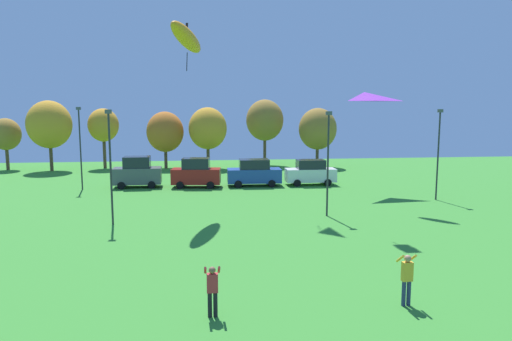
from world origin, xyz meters
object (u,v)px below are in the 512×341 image
person_standing_near_foreground (407,276)px  kite_flying_3 (186,38)px  light_post_3 (80,144)px  treeline_tree_6 (318,129)px  treeline_tree_0 (6,134)px  parked_car_rightmost_in_row (311,172)px  light_post_1 (328,158)px  treeline_tree_2 (103,125)px  kite_flying_6 (364,106)px  light_post_2 (438,150)px  person_standing_mid_field (212,288)px  parked_car_second_from_left (196,173)px  treeline_tree_4 (208,129)px  light_post_0 (110,161)px  treeline_tree_3 (165,132)px  parked_car_third_from_left (254,173)px  parked_car_leftmost (137,172)px  treeline_tree_1 (49,125)px  treeline_tree_5 (265,120)px

person_standing_near_foreground → kite_flying_3: kite_flying_3 is taller
person_standing_near_foreground → light_post_3: bearing=110.6°
treeline_tree_6 → treeline_tree_0: bearing=177.3°
parked_car_rightmost_in_row → light_post_1: light_post_1 is taller
treeline_tree_2 → treeline_tree_6: bearing=-4.3°
person_standing_near_foreground → kite_flying_6: kite_flying_6 is taller
light_post_2 → person_standing_mid_field: bearing=-134.2°
parked_car_second_from_left → light_post_3: (-9.57, 0.03, 2.62)m
treeline_tree_6 → treeline_tree_4: bearing=179.3°
light_post_3 → treeline_tree_0: (-11.61, 14.37, 0.11)m
light_post_0 → treeline_tree_3: light_post_0 is taller
kite_flying_3 → parked_car_third_from_left: kite_flying_3 is taller
light_post_1 → light_post_3: (-17.88, 11.93, 0.17)m
parked_car_leftmost → parked_car_rightmost_in_row: parked_car_leftmost is taller
parked_car_leftmost → light_post_3: bearing=-173.7°
kite_flying_6 → treeline_tree_1: size_ratio=0.46×
light_post_2 → treeline_tree_4: treeline_tree_4 is taller
person_standing_near_foreground → kite_flying_3: (-7.70, 15.73, 10.12)m
light_post_1 → treeline_tree_1: bearing=134.5°
person_standing_mid_field → treeline_tree_2: size_ratio=0.25×
person_standing_near_foreground → light_post_2: 20.53m
kite_flying_3 → treeline_tree_1: (-15.63, 22.36, -6.08)m
person_standing_mid_field → treeline_tree_2: bearing=109.8°
parked_car_third_from_left → treeline_tree_1: size_ratio=0.62×
treeline_tree_2 → treeline_tree_5: bearing=1.7°
light_post_2 → kite_flying_3: bearing=-174.6°
person_standing_mid_field → light_post_0: size_ratio=0.26×
parked_car_rightmost_in_row → treeline_tree_5: (-2.03, 15.15, 4.32)m
treeline_tree_6 → kite_flying_3: bearing=-122.8°
light_post_0 → treeline_tree_2: 27.83m
person_standing_mid_field → treeline_tree_3: (-4.38, 38.95, 3.21)m
person_standing_mid_field → light_post_1: size_ratio=0.26×
parked_car_third_from_left → parked_car_rightmost_in_row: parked_car_third_from_left is taller
parked_car_second_from_left → treeline_tree_4: treeline_tree_4 is taller
treeline_tree_4 → parked_car_rightmost_in_row: bearing=-55.3°
treeline_tree_1 → parked_car_second_from_left: bearing=-38.7°
parked_car_rightmost_in_row → treeline_tree_1: bearing=154.6°
kite_flying_6 → parked_car_leftmost: bearing=171.1°
kite_flying_6 → treeline_tree_6: (-0.01, 15.10, -2.49)m
kite_flying_3 → light_post_0: size_ratio=0.73×
person_standing_near_foreground → treeline_tree_2: size_ratio=0.27×
light_post_3 → treeline_tree_2: size_ratio=1.01×
kite_flying_6 → parked_car_third_from_left: (-8.95, 2.49, -5.79)m
parked_car_rightmost_in_row → light_post_2: (7.68, -7.86, 2.64)m
light_post_3 → treeline_tree_4: (10.80, 12.89, 0.72)m
person_standing_near_foreground → kite_flying_6: (6.67, 22.93, 5.91)m
treeline_tree_2 → treeline_tree_3: bearing=-8.2°
light_post_2 → treeline_tree_6: (-3.80, 20.58, 0.70)m
parked_car_third_from_left → kite_flying_3: bearing=-118.0°
light_post_1 → treeline_tree_5: treeline_tree_5 is taller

